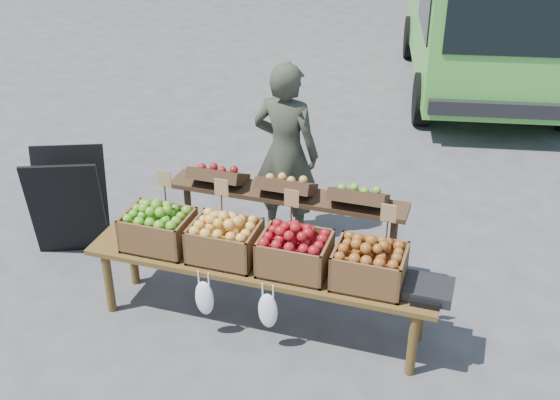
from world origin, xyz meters
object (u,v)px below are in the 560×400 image
(vendor, at_px, (286,153))
(chalkboard_sign, at_px, (69,203))
(crate_golden_apples, at_px, (158,230))
(crate_russet_pears, at_px, (225,241))
(delivery_van, at_px, (486,19))
(crate_green_apples, at_px, (369,267))
(back_table, at_px, (286,222))
(weighing_scale, at_px, (428,289))
(display_bench, at_px, (260,294))
(crate_red_apples, at_px, (295,254))

(vendor, distance_m, chalkboard_sign, 1.99)
(crate_golden_apples, bearing_deg, vendor, 65.84)
(crate_russet_pears, bearing_deg, crate_golden_apples, 180.00)
(delivery_van, xyz_separation_m, crate_russet_pears, (-1.51, -6.10, -0.32))
(delivery_van, height_order, crate_golden_apples, delivery_van)
(delivery_van, distance_m, crate_golden_apples, 6.44)
(crate_russet_pears, bearing_deg, vendor, 87.61)
(crate_golden_apples, xyz_separation_m, crate_green_apples, (1.65, 0.00, 0.00))
(crate_green_apples, bearing_deg, back_table, 139.39)
(back_table, distance_m, crate_russet_pears, 0.79)
(chalkboard_sign, height_order, weighing_scale, chalkboard_sign)
(display_bench, height_order, crate_red_apples, crate_red_apples)
(display_bench, bearing_deg, back_table, 91.17)
(crate_russet_pears, distance_m, crate_red_apples, 0.55)
(display_bench, distance_m, crate_red_apples, 0.51)
(back_table, bearing_deg, vendor, 107.89)
(crate_russet_pears, relative_size, crate_green_apples, 1.00)
(delivery_van, relative_size, crate_golden_apples, 9.16)
(delivery_van, relative_size, crate_red_apples, 9.16)
(crate_red_apples, height_order, weighing_scale, crate_red_apples)
(delivery_van, height_order, crate_red_apples, delivery_van)
(crate_russet_pears, distance_m, crate_green_apples, 1.10)
(crate_red_apples, bearing_deg, crate_golden_apples, 180.00)
(chalkboard_sign, xyz_separation_m, crate_green_apples, (2.80, -0.50, 0.22))
(vendor, height_order, crate_russet_pears, vendor)
(back_table, height_order, weighing_scale, back_table)
(crate_red_apples, bearing_deg, back_table, 111.92)
(delivery_van, xyz_separation_m, crate_golden_apples, (-2.06, -6.10, -0.32))
(crate_golden_apples, height_order, weighing_scale, crate_golden_apples)
(back_table, bearing_deg, display_bench, -88.83)
(chalkboard_sign, xyz_separation_m, crate_russet_pears, (1.70, -0.50, 0.22))
(vendor, bearing_deg, crate_golden_apples, 71.46)
(delivery_van, bearing_deg, chalkboard_sign, -131.11)
(chalkboard_sign, bearing_deg, back_table, -16.01)
(crate_russet_pears, height_order, weighing_scale, crate_russet_pears)
(delivery_van, distance_m, back_table, 5.54)
(delivery_van, relative_size, chalkboard_sign, 4.70)
(back_table, bearing_deg, crate_green_apples, -40.61)
(chalkboard_sign, bearing_deg, display_bench, -36.61)
(crate_red_apples, height_order, crate_green_apples, same)
(delivery_van, xyz_separation_m, vendor, (-1.45, -4.74, -0.18))
(crate_golden_apples, bearing_deg, chalkboard_sign, 156.44)
(display_bench, relative_size, crate_green_apples, 5.40)
(vendor, xyz_separation_m, display_bench, (0.22, -1.35, -0.56))
(delivery_van, height_order, crate_russet_pears, delivery_van)
(back_table, bearing_deg, crate_golden_apples, -138.38)
(crate_golden_apples, relative_size, weighing_scale, 1.47)
(vendor, distance_m, crate_russet_pears, 1.36)
(delivery_van, height_order, vendor, delivery_van)
(weighing_scale, bearing_deg, chalkboard_sign, 171.16)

